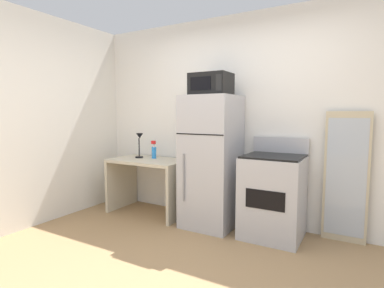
{
  "coord_description": "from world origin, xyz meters",
  "views": [
    {
      "loc": [
        1.33,
        -1.97,
        1.37
      ],
      "look_at": [
        -0.43,
        1.1,
        1.02
      ],
      "focal_mm": 28.38,
      "sensor_mm": 36.0,
      "label": 1
    }
  ],
  "objects_px": {
    "refrigerator": "(211,161)",
    "spray_bottle": "(154,151)",
    "desk": "(149,176)",
    "microwave": "(211,84)",
    "desk_lamp": "(140,141)",
    "oven_range": "(273,196)",
    "leaning_mirror": "(346,177)"
  },
  "relations": [
    {
      "from": "refrigerator",
      "to": "spray_bottle",
      "type": "bearing_deg",
      "value": 173.62
    },
    {
      "from": "desk",
      "to": "microwave",
      "type": "distance_m",
      "value": 1.54
    },
    {
      "from": "desk",
      "to": "desk_lamp",
      "type": "height_order",
      "value": "desk_lamp"
    },
    {
      "from": "desk",
      "to": "refrigerator",
      "type": "bearing_deg",
      "value": 0.02
    },
    {
      "from": "desk",
      "to": "refrigerator",
      "type": "relative_size",
      "value": 0.67
    },
    {
      "from": "microwave",
      "to": "oven_range",
      "type": "distance_m",
      "value": 1.46
    },
    {
      "from": "desk_lamp",
      "to": "oven_range",
      "type": "distance_m",
      "value": 1.97
    },
    {
      "from": "desk_lamp",
      "to": "microwave",
      "type": "bearing_deg",
      "value": -2.73
    },
    {
      "from": "desk_lamp",
      "to": "oven_range",
      "type": "bearing_deg",
      "value": -0.45
    },
    {
      "from": "leaning_mirror",
      "to": "desk_lamp",
      "type": "bearing_deg",
      "value": -174.72
    },
    {
      "from": "desk_lamp",
      "to": "leaning_mirror",
      "type": "height_order",
      "value": "leaning_mirror"
    },
    {
      "from": "desk",
      "to": "spray_bottle",
      "type": "relative_size",
      "value": 4.27
    },
    {
      "from": "microwave",
      "to": "spray_bottle",
      "type": "bearing_deg",
      "value": 172.36
    },
    {
      "from": "desk_lamp",
      "to": "microwave",
      "type": "height_order",
      "value": "microwave"
    },
    {
      "from": "desk",
      "to": "leaning_mirror",
      "type": "bearing_deg",
      "value": 6.49
    },
    {
      "from": "microwave",
      "to": "leaning_mirror",
      "type": "height_order",
      "value": "microwave"
    },
    {
      "from": "refrigerator",
      "to": "microwave",
      "type": "height_order",
      "value": "microwave"
    },
    {
      "from": "refrigerator",
      "to": "leaning_mirror",
      "type": "height_order",
      "value": "refrigerator"
    },
    {
      "from": "microwave",
      "to": "oven_range",
      "type": "height_order",
      "value": "microwave"
    },
    {
      "from": "microwave",
      "to": "leaning_mirror",
      "type": "relative_size",
      "value": 0.33
    },
    {
      "from": "desk",
      "to": "spray_bottle",
      "type": "xyz_separation_m",
      "value": [
        0.0,
        0.11,
        0.33
      ]
    },
    {
      "from": "desk",
      "to": "spray_bottle",
      "type": "distance_m",
      "value": 0.35
    },
    {
      "from": "oven_range",
      "to": "leaning_mirror",
      "type": "bearing_deg",
      "value": 19.96
    },
    {
      "from": "desk",
      "to": "spray_bottle",
      "type": "height_order",
      "value": "spray_bottle"
    },
    {
      "from": "oven_range",
      "to": "spray_bottle",
      "type": "bearing_deg",
      "value": 177.06
    },
    {
      "from": "desk_lamp",
      "to": "desk",
      "type": "bearing_deg",
      "value": -10.01
    },
    {
      "from": "refrigerator",
      "to": "microwave",
      "type": "bearing_deg",
      "value": -89.68
    },
    {
      "from": "spray_bottle",
      "to": "leaning_mirror",
      "type": "bearing_deg",
      "value": 3.99
    },
    {
      "from": "oven_range",
      "to": "microwave",
      "type": "bearing_deg",
      "value": -176.98
    },
    {
      "from": "desk",
      "to": "microwave",
      "type": "relative_size",
      "value": 2.31
    },
    {
      "from": "desk_lamp",
      "to": "refrigerator",
      "type": "distance_m",
      "value": 1.16
    },
    {
      "from": "oven_range",
      "to": "leaning_mirror",
      "type": "xyz_separation_m",
      "value": [
        0.7,
        0.26,
        0.23
      ]
    }
  ]
}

